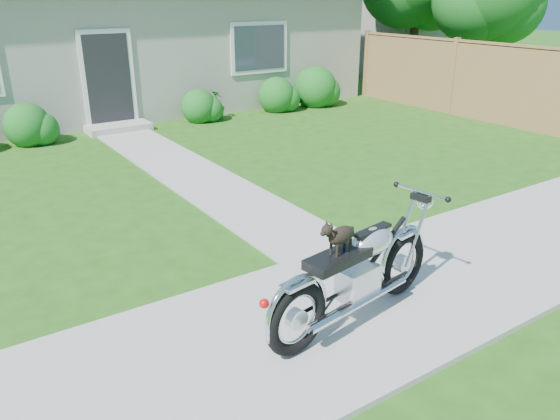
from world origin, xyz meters
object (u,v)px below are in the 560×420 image
(house, at_px, (124,23))
(fence, at_px, (453,77))
(motorcycle_with_dog, at_px, (359,272))
(potted_plant_right, at_px, (216,104))

(house, bearing_deg, fence, -44.74)
(motorcycle_with_dog, bearing_deg, house, 71.21)
(fence, distance_m, potted_plant_right, 6.05)
(house, relative_size, potted_plant_right, 17.03)
(potted_plant_right, bearing_deg, house, 105.76)
(house, relative_size, fence, 1.90)
(fence, height_order, potted_plant_right, fence)
(house, bearing_deg, motorcycle_with_dog, -99.90)
(fence, bearing_deg, potted_plant_right, 152.29)
(house, xyz_separation_m, potted_plant_right, (0.97, -3.44, -1.79))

